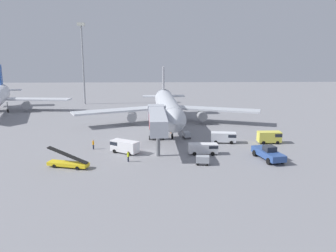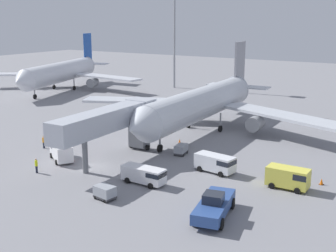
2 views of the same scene
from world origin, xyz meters
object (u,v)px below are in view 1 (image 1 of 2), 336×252
at_px(safety_cone_alpha, 171,132).
at_px(safety_cone_bravo, 278,137).
at_px(service_van_rear_right, 204,148).
at_px(airplane_at_gate, 167,107).
at_px(jet_bridge, 157,120).
at_px(ground_crew_worker_midground, 128,156).
at_px(service_van_far_center, 124,146).
at_px(pushback_tug, 268,153).
at_px(apron_light_mast, 82,49).
at_px(belt_loader_truck, 68,163).
at_px(service_van_outer_left, 224,137).
at_px(baggage_cart_rear_left, 203,160).
at_px(ground_crew_worker_foreground, 93,144).
at_px(baggage_cart_mid_center, 187,135).
at_px(service_van_mid_left, 270,137).

distance_m(safety_cone_alpha, safety_cone_bravo, 23.25).
bearing_deg(service_van_rear_right, airplane_at_gate, 103.07).
distance_m(jet_bridge, ground_crew_worker_midground, 10.95).
distance_m(service_van_rear_right, service_van_far_center, 14.52).
bearing_deg(pushback_tug, airplane_at_gate, 119.60).
height_order(jet_bridge, service_van_far_center, jet_bridge).
bearing_deg(service_van_far_center, ground_crew_worker_midground, -77.45).
bearing_deg(apron_light_mast, pushback_tug, -55.96).
xyz_separation_m(belt_loader_truck, safety_cone_bravo, (39.81, 17.11, -0.39)).
distance_m(service_van_outer_left, service_van_far_center, 20.68).
bearing_deg(baggage_cart_rear_left, ground_crew_worker_foreground, 153.65).
distance_m(safety_cone_bravo, apron_light_mast, 75.53).
bearing_deg(service_van_rear_right, baggage_cart_rear_left, -99.42).
bearing_deg(baggage_cart_mid_center, pushback_tug, -50.51).
bearing_deg(service_van_outer_left, safety_cone_alpha, 139.59).
bearing_deg(service_van_outer_left, service_van_mid_left, -3.05).
xyz_separation_m(pushback_tug, safety_cone_alpha, (-15.79, 20.26, -0.83)).
distance_m(airplane_at_gate, service_van_rear_right, 26.26).
xyz_separation_m(jet_bridge, service_van_outer_left, (13.57, 3.09, -4.19)).
bearing_deg(pushback_tug, jet_bridge, 156.29).
xyz_separation_m(safety_cone_alpha, safety_cone_bravo, (22.41, -6.20, 0.05)).
xyz_separation_m(service_van_mid_left, ground_crew_worker_foreground, (-34.90, -3.48, -0.36)).
xyz_separation_m(baggage_cart_mid_center, safety_cone_alpha, (-3.08, 4.83, -0.44)).
relative_size(jet_bridge, apron_light_mast, 0.68).
xyz_separation_m(jet_bridge, belt_loader_truck, (-14.22, -11.39, -4.65)).
height_order(ground_crew_worker_foreground, ground_crew_worker_midground, ground_crew_worker_midground).
distance_m(pushback_tug, baggage_cart_rear_left, 11.76).
bearing_deg(ground_crew_worker_midground, baggage_cart_mid_center, 54.88).
distance_m(belt_loader_truck, safety_cone_alpha, 29.09).
xyz_separation_m(service_van_mid_left, ground_crew_worker_midground, (-27.64, -11.35, -0.36)).
xyz_separation_m(pushback_tug, belt_loader_truck, (-33.20, -3.05, -0.39)).
distance_m(baggage_cart_mid_center, ground_crew_worker_midground, 19.37).
relative_size(service_van_outer_left, ground_crew_worker_foreground, 2.82).
xyz_separation_m(service_van_outer_left, safety_cone_bravo, (12.03, 2.64, -0.85)).
relative_size(service_van_mid_left, baggage_cart_mid_center, 1.87).
xyz_separation_m(pushback_tug, ground_crew_worker_foreground, (-31.11, 7.45, -0.17)).
bearing_deg(service_van_outer_left, service_van_far_center, -161.58).
distance_m(pushback_tug, ground_crew_worker_foreground, 31.99).
xyz_separation_m(ground_crew_worker_foreground, safety_cone_alpha, (15.32, 12.81, -0.66)).
bearing_deg(service_van_far_center, safety_cone_alpha, 58.99).
bearing_deg(safety_cone_bravo, service_van_rear_right, -148.69).
distance_m(service_van_mid_left, service_van_rear_right, 16.12).
xyz_separation_m(service_van_rear_right, service_van_far_center, (-14.47, 1.28, 0.17)).
xyz_separation_m(belt_loader_truck, service_van_outer_left, (27.79, 14.47, 0.46)).
xyz_separation_m(airplane_at_gate, pushback_tug, (16.45, -28.95, -3.54)).
xyz_separation_m(pushback_tug, service_van_far_center, (-25.03, 4.89, 0.15)).
distance_m(ground_crew_worker_foreground, safety_cone_alpha, 19.97).
xyz_separation_m(jet_bridge, service_van_rear_right, (8.41, -4.73, -4.28)).
relative_size(safety_cone_alpha, safety_cone_bravo, 0.86).
distance_m(ground_crew_worker_foreground, safety_cone_bravo, 38.30).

